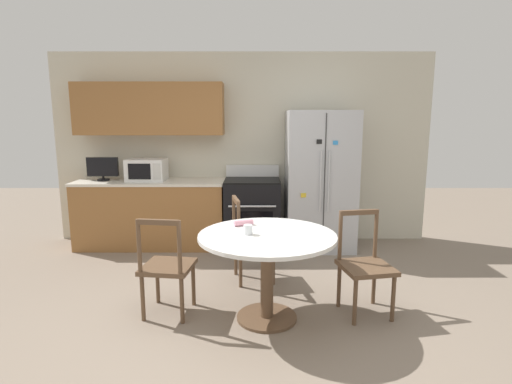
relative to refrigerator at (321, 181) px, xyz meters
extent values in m
plane|color=gray|center=(-1.04, -2.23, -0.91)|extent=(14.00, 14.00, 0.00)
cube|color=beige|center=(-1.04, 0.42, 0.39)|extent=(5.20, 0.10, 2.60)
cube|color=#936033|center=(-2.26, 0.20, 0.93)|extent=(1.96, 0.34, 0.68)
cube|color=#936033|center=(-2.26, 0.06, -0.48)|extent=(1.96, 0.62, 0.86)
cube|color=beige|center=(-2.26, 0.06, -0.03)|extent=(1.98, 0.64, 0.03)
cube|color=#B2B5BA|center=(0.00, 0.00, 0.00)|extent=(0.89, 0.71, 1.82)
cube|color=#333333|center=(0.00, -0.36, 0.00)|extent=(0.01, 0.01, 1.74)
cylinder|color=silver|center=(-0.05, -0.37, 0.05)|extent=(0.02, 0.02, 0.76)
cylinder|color=silver|center=(0.05, -0.37, 0.05)|extent=(0.02, 0.02, 0.76)
cube|color=black|center=(-0.08, -0.36, 0.53)|extent=(0.07, 0.02, 0.05)
cube|color=#338CD8|center=(0.12, -0.36, 0.52)|extent=(0.06, 0.01, 0.05)
cube|color=yellow|center=(-0.26, -0.36, -0.13)|extent=(0.07, 0.02, 0.05)
cube|color=black|center=(-0.89, 0.03, -0.46)|extent=(0.73, 0.64, 0.90)
cube|color=black|center=(-0.89, -0.29, -0.55)|extent=(0.53, 0.01, 0.40)
cylinder|color=silver|center=(-0.89, -0.32, -0.28)|extent=(0.60, 0.02, 0.02)
cube|color=black|center=(-0.89, 0.03, 0.00)|extent=(0.73, 0.64, 0.02)
cube|color=white|center=(-0.89, 0.32, 0.09)|extent=(0.73, 0.06, 0.16)
cube|color=white|center=(-2.30, 0.08, 0.14)|extent=(0.50, 0.38, 0.29)
cube|color=black|center=(-2.34, -0.12, 0.14)|extent=(0.29, 0.01, 0.20)
cube|color=silver|center=(-2.12, -0.12, 0.14)|extent=(0.10, 0.01, 0.21)
cylinder|color=black|center=(-2.88, 0.07, 0.00)|extent=(0.16, 0.16, 0.02)
cylinder|color=black|center=(-2.88, 0.07, 0.03)|extent=(0.03, 0.03, 0.04)
cube|color=black|center=(-2.88, 0.07, 0.18)|extent=(0.41, 0.05, 0.25)
cylinder|color=white|center=(-0.75, -1.99, -0.17)|extent=(1.16, 1.16, 0.03)
cylinder|color=brown|center=(-0.75, -1.99, -0.53)|extent=(0.11, 0.11, 0.70)
cylinder|color=brown|center=(-0.75, -1.99, -0.90)|extent=(0.52, 0.52, 0.03)
cube|color=brown|center=(-1.61, -1.88, -0.48)|extent=(0.47, 0.47, 0.04)
cylinder|color=brown|center=(-1.76, -1.69, -0.70)|extent=(0.04, 0.04, 0.41)
cylinder|color=brown|center=(-1.42, -1.73, -0.70)|extent=(0.04, 0.04, 0.41)
cylinder|color=brown|center=(-1.81, -2.03, -0.70)|extent=(0.04, 0.04, 0.41)
cylinder|color=brown|center=(-1.47, -2.07, -0.70)|extent=(0.04, 0.04, 0.41)
cylinder|color=brown|center=(-1.81, -2.05, -0.23)|extent=(0.04, 0.04, 0.45)
cylinder|color=brown|center=(-1.47, -2.09, -0.23)|extent=(0.04, 0.04, 0.45)
cube|color=brown|center=(-1.64, -2.07, -0.03)|extent=(0.35, 0.08, 0.04)
cube|color=brown|center=(-0.87, -1.13, -0.48)|extent=(0.49, 0.49, 0.04)
cylinder|color=brown|center=(-0.73, -0.93, -0.70)|extent=(0.04, 0.04, 0.41)
cylinder|color=brown|center=(-0.66, -1.26, -0.70)|extent=(0.04, 0.04, 0.41)
cylinder|color=brown|center=(-1.07, -0.99, -0.70)|extent=(0.04, 0.04, 0.41)
cylinder|color=brown|center=(-1.00, -1.33, -0.70)|extent=(0.04, 0.04, 0.41)
cylinder|color=brown|center=(-1.08, -1.00, -0.23)|extent=(0.04, 0.04, 0.45)
cylinder|color=brown|center=(-1.02, -1.33, -0.23)|extent=(0.04, 0.04, 0.45)
cube|color=brown|center=(-1.05, -1.16, -0.03)|extent=(0.10, 0.34, 0.04)
cube|color=brown|center=(0.12, -1.90, -0.48)|extent=(0.49, 0.49, 0.04)
cylinder|color=brown|center=(0.32, -2.04, -0.70)|extent=(0.04, 0.04, 0.41)
cylinder|color=brown|center=(-0.02, -2.10, -0.70)|extent=(0.04, 0.04, 0.41)
cylinder|color=brown|center=(0.26, -1.70, -0.70)|extent=(0.04, 0.04, 0.41)
cylinder|color=brown|center=(-0.08, -1.76, -0.70)|extent=(0.04, 0.04, 0.41)
cylinder|color=brown|center=(0.25, -1.68, -0.23)|extent=(0.04, 0.04, 0.45)
cylinder|color=brown|center=(-0.09, -1.75, -0.23)|extent=(0.04, 0.04, 0.45)
cube|color=brown|center=(0.08, -1.72, -0.03)|extent=(0.35, 0.10, 0.04)
cylinder|color=silver|center=(-0.91, -2.00, -0.11)|extent=(0.08, 0.08, 0.08)
cylinder|color=#8C4C99|center=(-0.91, -2.00, -0.13)|extent=(0.07, 0.07, 0.05)
cylinder|color=pink|center=(-0.96, -1.72, -0.12)|extent=(0.18, 0.12, 0.05)
camera|label=1|loc=(-0.84, -5.20, 0.79)|focal=28.00mm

